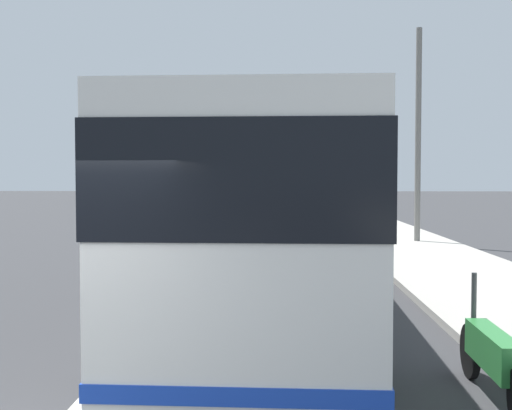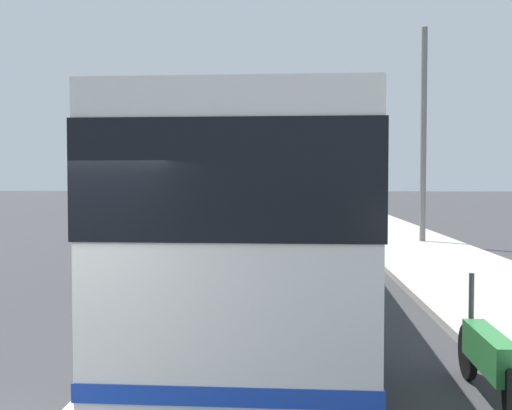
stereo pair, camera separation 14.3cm
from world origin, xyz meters
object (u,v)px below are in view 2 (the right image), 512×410
object	(u,v)px
motorcycle_mid_row	(489,358)
utility_pole	(424,137)
car_ahead_same_lane	(283,206)
coach_bus	(267,209)
car_far_distant	(287,217)

from	to	relation	value
motorcycle_mid_row	utility_pole	distance (m)	16.50
car_ahead_same_lane	utility_pole	xyz separation A→B (m)	(-15.66, -5.07, 3.12)
coach_bus	car_ahead_same_lane	xyz separation A→B (m)	(27.77, 0.01, -1.17)
car_ahead_same_lane	motorcycle_mid_row	bearing A→B (deg)	-176.19
car_ahead_same_lane	car_far_distant	xyz separation A→B (m)	(-11.23, -0.27, 0.01)
car_far_distant	utility_pole	size ratio (longest dim) A/B	0.59
motorcycle_mid_row	car_far_distant	distance (m)	20.50
motorcycle_mid_row	utility_pole	size ratio (longest dim) A/B	0.31
car_far_distant	utility_pole	world-z (taller)	utility_pole
utility_pole	car_far_distant	bearing A→B (deg)	47.27
car_far_distant	motorcycle_mid_row	bearing A→B (deg)	-170.49
motorcycle_mid_row	car_ahead_same_lane	bearing A→B (deg)	5.91
coach_bus	car_far_distant	bearing A→B (deg)	0.51
motorcycle_mid_row	coach_bus	bearing A→B (deg)	33.95
motorcycle_mid_row	utility_pole	xyz separation A→B (m)	(15.95, -2.62, 3.31)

